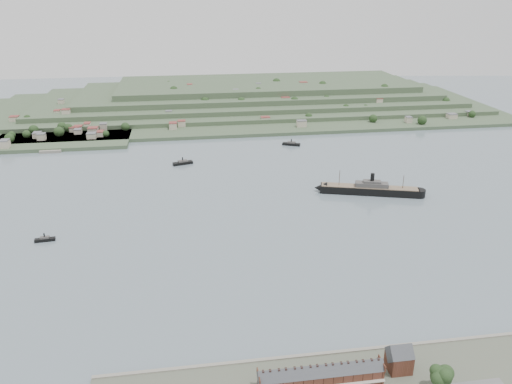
{
  "coord_description": "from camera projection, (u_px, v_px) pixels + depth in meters",
  "views": [
    {
      "loc": [
        -63.27,
        -332.21,
        163.17
      ],
      "look_at": [
        -8.85,
        30.0,
        13.05
      ],
      "focal_mm": 35.0,
      "sensor_mm": 36.0,
      "label": 1
    }
  ],
  "objects": [
    {
      "name": "terrace_row",
      "position": [
        321.0,
        376.0,
        216.85
      ],
      "size": [
        55.6,
        9.8,
        11.07
      ],
      "color": "#4C281B",
      "rests_on": "ground"
    },
    {
      "name": "gabled_building",
      "position": [
        399.0,
        358.0,
        225.18
      ],
      "size": [
        10.4,
        10.18,
        14.09
      ],
      "color": "#4C281B",
      "rests_on": "ground"
    },
    {
      "name": "ferry_east",
      "position": [
        291.0,
        144.0,
        557.2
      ],
      "size": [
        20.29,
        12.82,
        7.4
      ],
      "color": "black",
      "rests_on": "ground"
    },
    {
      "name": "ferry_west",
      "position": [
        183.0,
        163.0,
        497.01
      ],
      "size": [
        20.57,
        10.84,
        7.43
      ],
      "color": "black",
      "rests_on": "ground"
    },
    {
      "name": "fig_tree",
      "position": [
        442.0,
        376.0,
        212.55
      ],
      "size": [
        11.35,
        9.83,
        12.67
      ],
      "color": "#412F1E",
      "rests_on": "ground"
    },
    {
      "name": "far_peninsula",
      "position": [
        244.0,
        99.0,
        733.59
      ],
      "size": [
        760.0,
        309.0,
        30.0
      ],
      "color": "#3C5337",
      "rests_on": "ground"
    },
    {
      "name": "steamship",
      "position": [
        366.0,
        189.0,
        424.96
      ],
      "size": [
        91.09,
        36.02,
        22.39
      ],
      "color": "black",
      "rests_on": "ground"
    },
    {
      "name": "ground",
      "position": [
        274.0,
        222.0,
        374.56
      ],
      "size": [
        1400.0,
        1400.0,
        0.0
      ],
      "primitive_type": "plane",
      "color": "slate",
      "rests_on": "ground"
    },
    {
      "name": "tugboat",
      "position": [
        45.0,
        239.0,
        346.24
      ],
      "size": [
        13.82,
        4.81,
        6.1
      ],
      "color": "black",
      "rests_on": "ground"
    }
  ]
}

